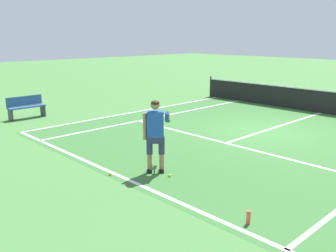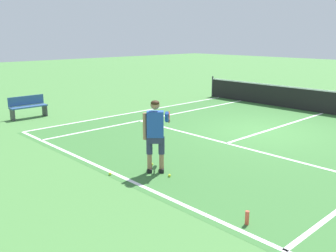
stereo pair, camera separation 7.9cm
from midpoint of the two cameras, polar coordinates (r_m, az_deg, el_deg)
ground_plane at (r=12.81m, az=14.87°, el=-0.82°), size 80.00×80.00×0.00m
court_inner_surface at (r=12.15m, az=12.86°, el=-1.47°), size 10.98×10.69×0.00m
line_baseline at (r=8.56m, az=-7.04°, el=-7.72°), size 10.98×0.10×0.01m
line_service at (r=11.16m, az=9.24°, el=-2.64°), size 8.23×0.10×0.01m
line_centre_service at (r=13.77m, az=17.41°, el=0.03°), size 0.10×6.40×0.01m
line_singles_left at (r=14.76m, az=-0.46°, el=1.57°), size 0.10×10.29×0.01m
line_doubles_left at (r=15.77m, az=-3.86°, el=2.33°), size 0.10×10.29×0.01m
tennis_net at (r=16.50m, az=23.05°, el=3.51°), size 11.96×0.08×1.07m
tennis_player at (r=8.49m, az=-1.65°, el=-0.79°), size 0.76×1.15×1.71m
tennis_ball_near_feet at (r=8.46m, az=0.49°, el=-7.65°), size 0.07×0.07×0.07m
tennis_ball_by_baseline at (r=8.66m, az=-8.66°, el=-7.30°), size 0.07×0.07×0.07m
tennis_ball_mid_court at (r=9.19m, az=-2.29°, el=-5.90°), size 0.07×0.07×0.07m
courtside_bench at (r=15.34m, az=-20.67°, el=2.85°), size 0.40×1.40×0.85m
water_bottle at (r=6.59m, az=12.45°, el=-13.67°), size 0.07×0.07×0.24m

